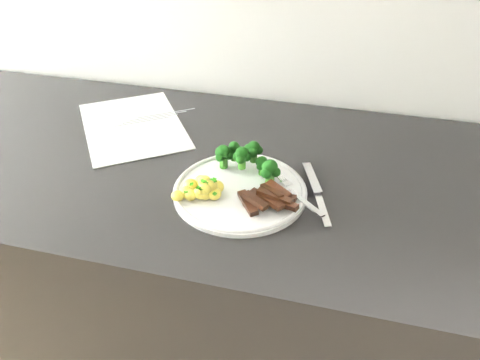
{
  "coord_description": "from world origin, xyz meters",
  "views": [
    {
      "loc": [
        0.33,
        0.92,
        1.46
      ],
      "look_at": [
        0.16,
        1.58,
        0.97
      ],
      "focal_mm": 34.48,
      "sensor_mm": 36.0,
      "label": 1
    }
  ],
  "objects_px": {
    "beef_strips": "(268,199)",
    "potatoes": "(202,189)",
    "broccoli": "(248,157)",
    "counter": "(223,316)",
    "plate": "(240,190)",
    "recipe_paper": "(133,125)",
    "knife": "(319,200)",
    "fork": "(299,196)"
  },
  "relations": [
    {
      "from": "recipe_paper",
      "to": "plate",
      "type": "height_order",
      "value": "plate"
    },
    {
      "from": "potatoes",
      "to": "beef_strips",
      "type": "xyz_separation_m",
      "value": [
        0.12,
        0.01,
        -0.0
      ]
    },
    {
      "from": "broccoli",
      "to": "knife",
      "type": "relative_size",
      "value": 0.75
    },
    {
      "from": "plate",
      "to": "beef_strips",
      "type": "xyz_separation_m",
      "value": [
        0.06,
        -0.03,
        0.01
      ]
    },
    {
      "from": "plate",
      "to": "beef_strips",
      "type": "bearing_deg",
      "value": -25.82
    },
    {
      "from": "plate",
      "to": "counter",
      "type": "bearing_deg",
      "value": 130.37
    },
    {
      "from": "plate",
      "to": "beef_strips",
      "type": "distance_m",
      "value": 0.07
    },
    {
      "from": "broccoli",
      "to": "counter",
      "type": "bearing_deg",
      "value": 164.25
    },
    {
      "from": "beef_strips",
      "to": "knife",
      "type": "height_order",
      "value": "beef_strips"
    },
    {
      "from": "beef_strips",
      "to": "plate",
      "type": "bearing_deg",
      "value": 154.18
    },
    {
      "from": "counter",
      "to": "broccoli",
      "type": "height_order",
      "value": "broccoli"
    },
    {
      "from": "recipe_paper",
      "to": "knife",
      "type": "xyz_separation_m",
      "value": [
        0.45,
        -0.19,
        0.01
      ]
    },
    {
      "from": "recipe_paper",
      "to": "beef_strips",
      "type": "height_order",
      "value": "beef_strips"
    },
    {
      "from": "plate",
      "to": "broccoli",
      "type": "height_order",
      "value": "broccoli"
    },
    {
      "from": "knife",
      "to": "plate",
      "type": "bearing_deg",
      "value": -178.41
    },
    {
      "from": "knife",
      "to": "fork",
      "type": "bearing_deg",
      "value": -169.03
    },
    {
      "from": "beef_strips",
      "to": "potatoes",
      "type": "bearing_deg",
      "value": -176.86
    },
    {
      "from": "plate",
      "to": "potatoes",
      "type": "xyz_separation_m",
      "value": [
        -0.06,
        -0.03,
        0.02
      ]
    },
    {
      "from": "knife",
      "to": "potatoes",
      "type": "bearing_deg",
      "value": -169.33
    },
    {
      "from": "broccoli",
      "to": "beef_strips",
      "type": "xyz_separation_m",
      "value": [
        0.06,
        -0.09,
        -0.02
      ]
    },
    {
      "from": "potatoes",
      "to": "knife",
      "type": "relative_size",
      "value": 0.47
    },
    {
      "from": "recipe_paper",
      "to": "knife",
      "type": "distance_m",
      "value": 0.49
    },
    {
      "from": "plate",
      "to": "recipe_paper",
      "type": "bearing_deg",
      "value": 148.08
    },
    {
      "from": "recipe_paper",
      "to": "knife",
      "type": "height_order",
      "value": "knife"
    },
    {
      "from": "counter",
      "to": "potatoes",
      "type": "relative_size",
      "value": 29.03
    },
    {
      "from": "plate",
      "to": "beef_strips",
      "type": "height_order",
      "value": "beef_strips"
    },
    {
      "from": "potatoes",
      "to": "beef_strips",
      "type": "height_order",
      "value": "potatoes"
    },
    {
      "from": "beef_strips",
      "to": "fork",
      "type": "bearing_deg",
      "value": 26.73
    },
    {
      "from": "plate",
      "to": "fork",
      "type": "height_order",
      "value": "fork"
    },
    {
      "from": "counter",
      "to": "beef_strips",
      "type": "distance_m",
      "value": 0.52
    },
    {
      "from": "broccoli",
      "to": "knife",
      "type": "height_order",
      "value": "broccoli"
    },
    {
      "from": "beef_strips",
      "to": "recipe_paper",
      "type": "bearing_deg",
      "value": 149.02
    },
    {
      "from": "broccoli",
      "to": "potatoes",
      "type": "distance_m",
      "value": 0.11
    },
    {
      "from": "fork",
      "to": "knife",
      "type": "xyz_separation_m",
      "value": [
        0.04,
        0.01,
        -0.01
      ]
    },
    {
      "from": "counter",
      "to": "beef_strips",
      "type": "height_order",
      "value": "beef_strips"
    },
    {
      "from": "knife",
      "to": "recipe_paper",
      "type": "bearing_deg",
      "value": 157.59
    },
    {
      "from": "broccoli",
      "to": "knife",
      "type": "distance_m",
      "value": 0.16
    },
    {
      "from": "plate",
      "to": "fork",
      "type": "bearing_deg",
      "value": -1.61
    },
    {
      "from": "counter",
      "to": "beef_strips",
      "type": "bearing_deg",
      "value": -40.44
    },
    {
      "from": "beef_strips",
      "to": "fork",
      "type": "xyz_separation_m",
      "value": [
        0.05,
        0.03,
        -0.0
      ]
    },
    {
      "from": "potatoes",
      "to": "broccoli",
      "type": "bearing_deg",
      "value": 56.68
    },
    {
      "from": "recipe_paper",
      "to": "broccoli",
      "type": "relative_size",
      "value": 2.7
    }
  ]
}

